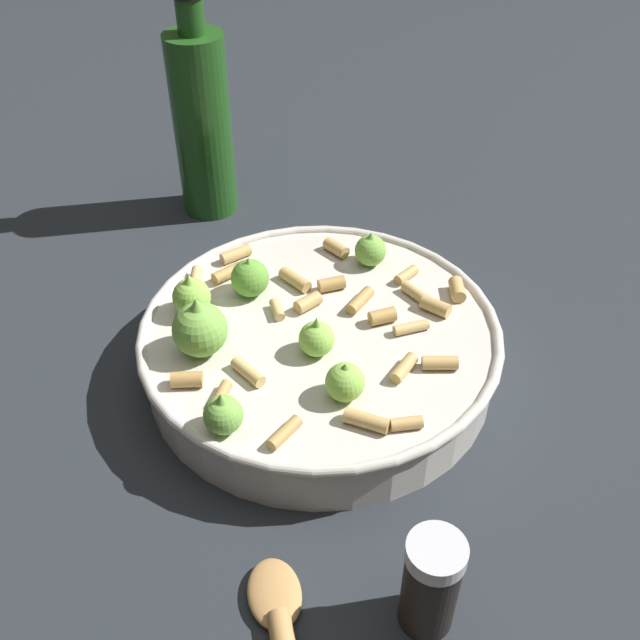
# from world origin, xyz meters

# --- Properties ---
(ground_plane) EXTENTS (2.40, 2.40, 0.00)m
(ground_plane) POSITION_xyz_m (0.00, 0.00, 0.00)
(ground_plane) COLOR #23282D
(cooking_pan) EXTENTS (0.31, 0.31, 0.10)m
(cooking_pan) POSITION_xyz_m (-0.00, 0.00, 0.03)
(cooking_pan) COLOR beige
(cooking_pan) RESTS_ON ground
(pepper_shaker) EXTENTS (0.04, 0.04, 0.08)m
(pepper_shaker) POSITION_xyz_m (-0.02, -0.24, 0.04)
(pepper_shaker) COLOR black
(pepper_shaker) RESTS_ON ground
(olive_oil_bottle) EXTENTS (0.06, 0.06, 0.25)m
(olive_oil_bottle) POSITION_xyz_m (-0.02, 0.30, 0.11)
(olive_oil_bottle) COLOR #1E4C19
(olive_oil_bottle) RESTS_ON ground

